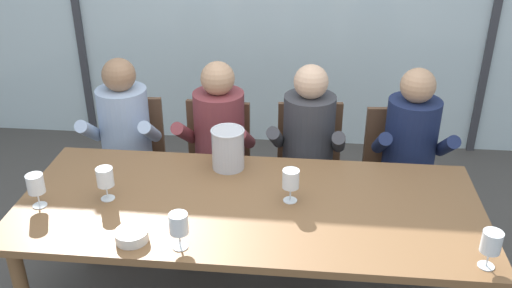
{
  "coord_description": "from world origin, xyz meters",
  "views": [
    {
      "loc": [
        0.27,
        -2.34,
        2.28
      ],
      "look_at": [
        0.0,
        0.35,
        0.89
      ],
      "focal_mm": 39.55,
      "sensor_mm": 36.0,
      "label": 1
    }
  ],
  "objects_px": {
    "chair_left_of_center": "(216,159)",
    "wine_glass_by_right_taster": "(179,225)",
    "person_maroon_top": "(217,144)",
    "tasting_bowl": "(132,236)",
    "chair_near_curtain": "(131,154)",
    "wine_glass_center_pour": "(491,243)",
    "person_pale_blue_shirt": "(123,139)",
    "wine_glass_spare_empty": "(105,178)",
    "ice_bucket_primary": "(228,148)",
    "person_charcoal_jacket": "(307,148)",
    "chair_center": "(310,160)",
    "dining_table": "(249,214)",
    "person_navy_polo": "(411,153)",
    "chair_right_of_center": "(398,167)",
    "wine_glass_by_left_taster": "(291,180)",
    "wine_glass_near_bucket": "(36,185)"
  },
  "relations": [
    {
      "from": "wine_glass_by_left_taster",
      "to": "wine_glass_spare_empty",
      "type": "xyz_separation_m",
      "value": [
        -0.91,
        -0.07,
        0.0
      ]
    },
    {
      "from": "chair_right_of_center",
      "to": "person_pale_blue_shirt",
      "type": "xyz_separation_m",
      "value": [
        -1.76,
        -0.13,
        0.17
      ]
    },
    {
      "from": "wine_glass_center_pour",
      "to": "wine_glass_spare_empty",
      "type": "distance_m",
      "value": 1.79
    },
    {
      "from": "chair_left_of_center",
      "to": "wine_glass_by_right_taster",
      "type": "bearing_deg",
      "value": -84.92
    },
    {
      "from": "wine_glass_near_bucket",
      "to": "wine_glass_center_pour",
      "type": "bearing_deg",
      "value": -7.01
    },
    {
      "from": "person_pale_blue_shirt",
      "to": "person_maroon_top",
      "type": "bearing_deg",
      "value": -3.85
    },
    {
      "from": "chair_near_curtain",
      "to": "ice_bucket_primary",
      "type": "bearing_deg",
      "value": -40.38
    },
    {
      "from": "person_pale_blue_shirt",
      "to": "wine_glass_center_pour",
      "type": "height_order",
      "value": "person_pale_blue_shirt"
    },
    {
      "from": "chair_near_curtain",
      "to": "wine_glass_center_pour",
      "type": "distance_m",
      "value": 2.34
    },
    {
      "from": "chair_center",
      "to": "wine_glass_by_right_taster",
      "type": "height_order",
      "value": "wine_glass_by_right_taster"
    },
    {
      "from": "chair_near_curtain",
      "to": "tasting_bowl",
      "type": "bearing_deg",
      "value": -76.4
    },
    {
      "from": "person_navy_polo",
      "to": "chair_right_of_center",
      "type": "bearing_deg",
      "value": 109.07
    },
    {
      "from": "person_charcoal_jacket",
      "to": "wine_glass_spare_empty",
      "type": "height_order",
      "value": "person_charcoal_jacket"
    },
    {
      "from": "person_pale_blue_shirt",
      "to": "wine_glass_spare_empty",
      "type": "height_order",
      "value": "person_pale_blue_shirt"
    },
    {
      "from": "ice_bucket_primary",
      "to": "person_maroon_top",
      "type": "bearing_deg",
      "value": 108.21
    },
    {
      "from": "wine_glass_by_right_taster",
      "to": "person_navy_polo",
      "type": "bearing_deg",
      "value": 44.4
    },
    {
      "from": "dining_table",
      "to": "chair_left_of_center",
      "type": "relative_size",
      "value": 2.67
    },
    {
      "from": "tasting_bowl",
      "to": "wine_glass_spare_empty",
      "type": "bearing_deg",
      "value": 124.61
    },
    {
      "from": "person_charcoal_jacket",
      "to": "ice_bucket_primary",
      "type": "distance_m",
      "value": 0.63
    },
    {
      "from": "person_navy_polo",
      "to": "wine_glass_by_left_taster",
      "type": "bearing_deg",
      "value": -134.2
    },
    {
      "from": "chair_near_curtain",
      "to": "wine_glass_near_bucket",
      "type": "relative_size",
      "value": 4.97
    },
    {
      "from": "chair_right_of_center",
      "to": "wine_glass_by_left_taster",
      "type": "relative_size",
      "value": 4.97
    },
    {
      "from": "dining_table",
      "to": "chair_center",
      "type": "height_order",
      "value": "chair_center"
    },
    {
      "from": "person_maroon_top",
      "to": "wine_glass_by_left_taster",
      "type": "bearing_deg",
      "value": -50.57
    },
    {
      "from": "ice_bucket_primary",
      "to": "wine_glass_spare_empty",
      "type": "height_order",
      "value": "ice_bucket_primary"
    },
    {
      "from": "person_pale_blue_shirt",
      "to": "wine_glass_spare_empty",
      "type": "distance_m",
      "value": 0.84
    },
    {
      "from": "ice_bucket_primary",
      "to": "wine_glass_by_left_taster",
      "type": "distance_m",
      "value": 0.47
    },
    {
      "from": "wine_glass_near_bucket",
      "to": "wine_glass_center_pour",
      "type": "height_order",
      "value": "same"
    },
    {
      "from": "chair_center",
      "to": "dining_table",
      "type": "bearing_deg",
      "value": -113.43
    },
    {
      "from": "dining_table",
      "to": "chair_near_curtain",
      "type": "relative_size",
      "value": 2.67
    },
    {
      "from": "dining_table",
      "to": "tasting_bowl",
      "type": "xyz_separation_m",
      "value": [
        -0.49,
        -0.36,
        0.09
      ]
    },
    {
      "from": "chair_near_curtain",
      "to": "chair_center",
      "type": "distance_m",
      "value": 1.19
    },
    {
      "from": "person_maroon_top",
      "to": "tasting_bowl",
      "type": "bearing_deg",
      "value": -94.92
    },
    {
      "from": "chair_left_of_center",
      "to": "person_pale_blue_shirt",
      "type": "xyz_separation_m",
      "value": [
        -0.58,
        -0.11,
        0.17
      ]
    },
    {
      "from": "chair_center",
      "to": "wine_glass_near_bucket",
      "type": "distance_m",
      "value": 1.72
    },
    {
      "from": "dining_table",
      "to": "person_charcoal_jacket",
      "type": "relative_size",
      "value": 1.95
    },
    {
      "from": "tasting_bowl",
      "to": "ice_bucket_primary",
      "type": "bearing_deg",
      "value": 64.57
    },
    {
      "from": "person_pale_blue_shirt",
      "to": "ice_bucket_primary",
      "type": "height_order",
      "value": "person_pale_blue_shirt"
    },
    {
      "from": "person_charcoal_jacket",
      "to": "wine_glass_center_pour",
      "type": "xyz_separation_m",
      "value": [
        0.77,
        -1.14,
        0.19
      ]
    },
    {
      "from": "person_navy_polo",
      "to": "wine_glass_spare_empty",
      "type": "xyz_separation_m",
      "value": [
        -1.62,
        -0.79,
        0.19
      ]
    },
    {
      "from": "ice_bucket_primary",
      "to": "person_charcoal_jacket",
      "type": "bearing_deg",
      "value": 44.05
    },
    {
      "from": "chair_right_of_center",
      "to": "wine_glass_by_right_taster",
      "type": "relative_size",
      "value": 4.97
    },
    {
      "from": "person_pale_blue_shirt",
      "to": "person_charcoal_jacket",
      "type": "xyz_separation_m",
      "value": [
        1.17,
        0.0,
        0.0
      ]
    },
    {
      "from": "chair_left_of_center",
      "to": "tasting_bowl",
      "type": "relative_size",
      "value": 5.82
    },
    {
      "from": "person_maroon_top",
      "to": "tasting_bowl",
      "type": "relative_size",
      "value": 7.98
    },
    {
      "from": "wine_glass_by_left_taster",
      "to": "wine_glass_near_bucket",
      "type": "distance_m",
      "value": 1.24
    },
    {
      "from": "chair_center",
      "to": "chair_left_of_center",
      "type": "bearing_deg",
      "value": 178.25
    },
    {
      "from": "ice_bucket_primary",
      "to": "wine_glass_spare_empty",
      "type": "distance_m",
      "value": 0.67
    },
    {
      "from": "chair_left_of_center",
      "to": "person_navy_polo",
      "type": "distance_m",
      "value": 1.24
    },
    {
      "from": "ice_bucket_primary",
      "to": "wine_glass_near_bucket",
      "type": "bearing_deg",
      "value": -151.36
    }
  ]
}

